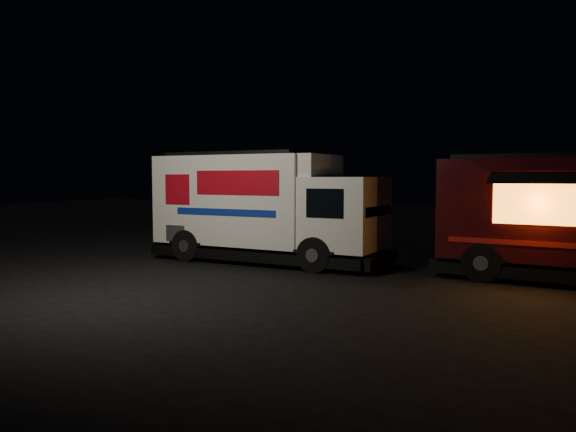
% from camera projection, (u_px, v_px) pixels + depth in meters
% --- Properties ---
extents(ground, '(80.00, 80.00, 0.00)m').
position_uv_depth(ground, '(256.00, 278.00, 14.52)').
color(ground, black).
rests_on(ground, ground).
extents(white_truck, '(7.62, 3.10, 3.38)m').
position_uv_depth(white_truck, '(269.00, 207.00, 17.21)').
color(white_truck, silver).
rests_on(white_truck, ground).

